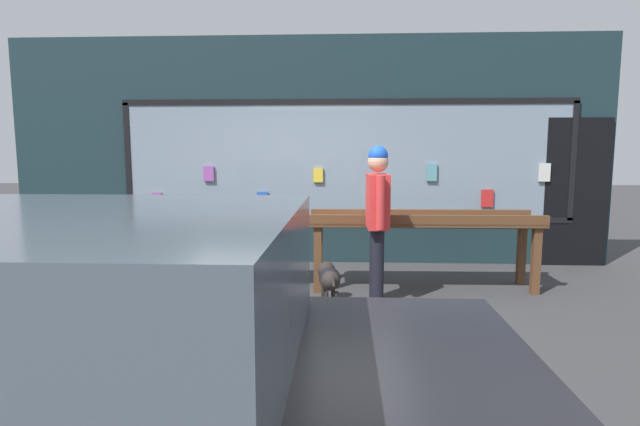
{
  "coord_description": "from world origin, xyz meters",
  "views": [
    {
      "loc": [
        0.55,
        -4.95,
        1.63
      ],
      "look_at": [
        0.27,
        0.74,
        0.93
      ],
      "focal_mm": 28.0,
      "sensor_mm": 36.0,
      "label": 1
    }
  ],
  "objects_px": {
    "person_browsing": "(377,211)",
    "small_dog": "(329,278)",
    "display_table_left": "(176,228)",
    "display_table_right": "(424,227)"
  },
  "relations": [
    {
      "from": "person_browsing",
      "to": "small_dog",
      "type": "distance_m",
      "value": 0.88
    },
    {
      "from": "display_table_right",
      "to": "small_dog",
      "type": "bearing_deg",
      "value": -147.01
    },
    {
      "from": "person_browsing",
      "to": "small_dog",
      "type": "height_order",
      "value": "person_browsing"
    },
    {
      "from": "display_table_right",
      "to": "small_dog",
      "type": "xyz_separation_m",
      "value": [
        -1.1,
        -0.71,
        -0.44
      ]
    },
    {
      "from": "display_table_left",
      "to": "person_browsing",
      "type": "distance_m",
      "value": 2.48
    },
    {
      "from": "display_table_right",
      "to": "small_dog",
      "type": "distance_m",
      "value": 1.38
    },
    {
      "from": "display_table_left",
      "to": "display_table_right",
      "type": "relative_size",
      "value": 1.0
    },
    {
      "from": "display_table_left",
      "to": "person_browsing",
      "type": "bearing_deg",
      "value": -13.29
    },
    {
      "from": "small_dog",
      "to": "person_browsing",
      "type": "bearing_deg",
      "value": -85.65
    },
    {
      "from": "display_table_left",
      "to": "display_table_right",
      "type": "height_order",
      "value": "display_table_right"
    }
  ]
}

